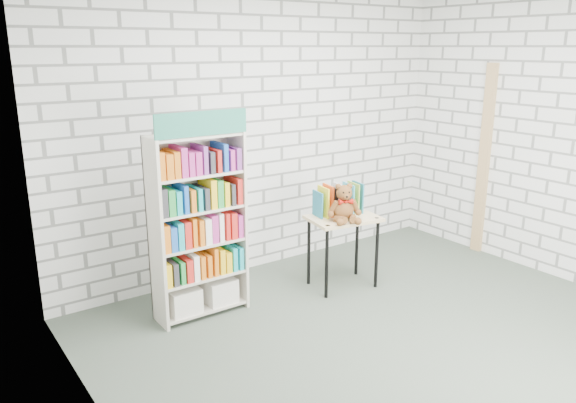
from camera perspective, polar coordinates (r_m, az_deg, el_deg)
ground at (r=4.71m, az=11.34°, el=-13.61°), size 4.50×4.50×0.00m
room_shell at (r=4.16m, az=12.65°, el=8.43°), size 4.52×4.02×2.81m
bookshelf at (r=4.81m, az=-9.12°, el=-2.33°), size 0.79×0.31×1.78m
display_table at (r=5.39m, az=5.63°, el=-2.57°), size 0.72×0.55×0.70m
table_books at (r=5.41m, az=5.12°, el=0.11°), size 0.48×0.27×0.27m
teddy_bear at (r=5.21m, az=5.75°, el=-0.47°), size 0.33×0.31×0.35m
door_trim at (r=6.58m, az=19.29°, el=3.96°), size 0.05×0.12×2.10m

